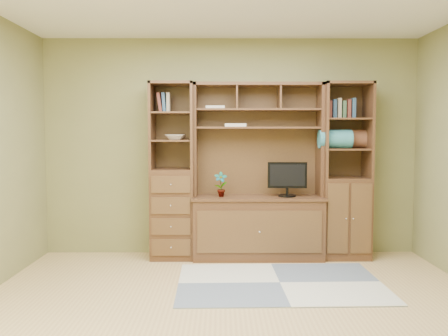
{
  "coord_description": "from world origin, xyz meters",
  "views": [
    {
      "loc": [
        -0.11,
        -3.76,
        1.45
      ],
      "look_at": [
        -0.08,
        1.2,
        1.1
      ],
      "focal_mm": 38.0,
      "sensor_mm": 36.0,
      "label": 1
    }
  ],
  "objects_px": {
    "center_hutch": "(258,171)",
    "right_tower": "(345,171)",
    "monitor": "(287,173)",
    "left_tower": "(173,171)"
  },
  "relations": [
    {
      "from": "center_hutch",
      "to": "monitor",
      "type": "height_order",
      "value": "center_hutch"
    },
    {
      "from": "right_tower",
      "to": "monitor",
      "type": "relative_size",
      "value": 3.71
    },
    {
      "from": "left_tower",
      "to": "monitor",
      "type": "height_order",
      "value": "left_tower"
    },
    {
      "from": "right_tower",
      "to": "center_hutch",
      "type": "bearing_deg",
      "value": -177.77
    },
    {
      "from": "center_hutch",
      "to": "right_tower",
      "type": "bearing_deg",
      "value": 2.23
    },
    {
      "from": "left_tower",
      "to": "right_tower",
      "type": "distance_m",
      "value": 2.02
    },
    {
      "from": "left_tower",
      "to": "monitor",
      "type": "xyz_separation_m",
      "value": [
        1.34,
        -0.07,
        -0.02
      ]
    },
    {
      "from": "center_hutch",
      "to": "right_tower",
      "type": "height_order",
      "value": "same"
    },
    {
      "from": "right_tower",
      "to": "left_tower",
      "type": "bearing_deg",
      "value": 180.0
    },
    {
      "from": "left_tower",
      "to": "monitor",
      "type": "distance_m",
      "value": 1.34
    }
  ]
}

